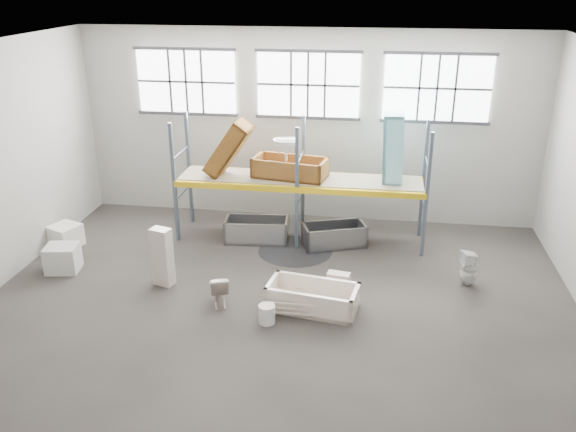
% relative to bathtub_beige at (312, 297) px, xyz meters
% --- Properties ---
extents(floor, '(12.00, 10.00, 0.10)m').
position_rel_bathtub_beige_xyz_m(floor, '(-0.70, -0.11, -0.31)').
color(floor, '#4D4641').
rests_on(floor, ground).
extents(ceiling, '(12.00, 10.00, 0.10)m').
position_rel_bathtub_beige_xyz_m(ceiling, '(-0.70, -0.11, 4.79)').
color(ceiling, silver).
rests_on(ceiling, ground).
extents(wall_back, '(12.00, 0.10, 5.00)m').
position_rel_bathtub_beige_xyz_m(wall_back, '(-0.70, 4.94, 2.24)').
color(wall_back, '#A3A097').
rests_on(wall_back, ground).
extents(wall_front, '(12.00, 0.10, 5.00)m').
position_rel_bathtub_beige_xyz_m(wall_front, '(-0.70, -5.16, 2.24)').
color(wall_front, '#ADAAA1').
rests_on(wall_front, ground).
extents(window_left, '(2.60, 0.04, 1.60)m').
position_rel_bathtub_beige_xyz_m(window_left, '(-3.90, 4.83, 3.34)').
color(window_left, white).
rests_on(window_left, wall_back).
extents(window_mid, '(2.60, 0.04, 1.60)m').
position_rel_bathtub_beige_xyz_m(window_mid, '(-0.70, 4.83, 3.34)').
color(window_mid, white).
rests_on(window_mid, wall_back).
extents(window_right, '(2.60, 0.04, 1.60)m').
position_rel_bathtub_beige_xyz_m(window_right, '(2.50, 4.83, 3.34)').
color(window_right, white).
rests_on(window_right, wall_back).
extents(rack_upright_la, '(0.08, 0.08, 3.00)m').
position_rel_bathtub_beige_xyz_m(rack_upright_la, '(-3.70, 2.79, 1.24)').
color(rack_upright_la, slate).
rests_on(rack_upright_la, floor).
extents(rack_upright_lb, '(0.08, 0.08, 3.00)m').
position_rel_bathtub_beige_xyz_m(rack_upright_lb, '(-3.70, 3.99, 1.24)').
color(rack_upright_lb, slate).
rests_on(rack_upright_lb, floor).
extents(rack_upright_ma, '(0.08, 0.08, 3.00)m').
position_rel_bathtub_beige_xyz_m(rack_upright_ma, '(-0.70, 2.79, 1.24)').
color(rack_upright_ma, slate).
rests_on(rack_upright_ma, floor).
extents(rack_upright_mb, '(0.08, 0.08, 3.00)m').
position_rel_bathtub_beige_xyz_m(rack_upright_mb, '(-0.70, 3.99, 1.24)').
color(rack_upright_mb, slate).
rests_on(rack_upright_mb, floor).
extents(rack_upright_ra, '(0.08, 0.08, 3.00)m').
position_rel_bathtub_beige_xyz_m(rack_upright_ra, '(2.30, 2.79, 1.24)').
color(rack_upright_ra, slate).
rests_on(rack_upright_ra, floor).
extents(rack_upright_rb, '(0.08, 0.08, 3.00)m').
position_rel_bathtub_beige_xyz_m(rack_upright_rb, '(2.30, 3.99, 1.24)').
color(rack_upright_rb, slate).
rests_on(rack_upright_rb, floor).
extents(rack_beam_front, '(6.00, 0.10, 0.14)m').
position_rel_bathtub_beige_xyz_m(rack_beam_front, '(-0.70, 2.79, 1.24)').
color(rack_beam_front, yellow).
rests_on(rack_beam_front, floor).
extents(rack_beam_back, '(6.00, 0.10, 0.14)m').
position_rel_bathtub_beige_xyz_m(rack_beam_back, '(-0.70, 3.99, 1.24)').
color(rack_beam_back, yellow).
rests_on(rack_beam_back, floor).
extents(shelf_deck, '(5.90, 1.10, 0.03)m').
position_rel_bathtub_beige_xyz_m(shelf_deck, '(-0.70, 3.39, 1.32)').
color(shelf_deck, gray).
rests_on(shelf_deck, floor).
extents(wet_patch, '(1.80, 1.80, 0.00)m').
position_rel_bathtub_beige_xyz_m(wet_patch, '(-0.70, 2.59, -0.26)').
color(wet_patch, black).
rests_on(wet_patch, floor).
extents(bathtub_beige, '(1.88, 1.10, 0.52)m').
position_rel_bathtub_beige_xyz_m(bathtub_beige, '(0.00, 0.00, 0.00)').
color(bathtub_beige, silver).
rests_on(bathtub_beige, floor).
extents(cistern_spare, '(0.50, 0.30, 0.44)m').
position_rel_bathtub_beige_xyz_m(cistern_spare, '(0.47, 0.64, 0.02)').
color(cistern_spare, beige).
rests_on(cistern_spare, bathtub_beige).
extents(sink_in_tub, '(0.57, 0.57, 0.15)m').
position_rel_bathtub_beige_xyz_m(sink_in_tub, '(-0.31, 0.59, -0.10)').
color(sink_in_tub, beige).
rests_on(sink_in_tub, bathtub_beige).
extents(toilet_beige, '(0.56, 0.74, 0.66)m').
position_rel_bathtub_beige_xyz_m(toilet_beige, '(-1.89, -0.08, 0.07)').
color(toilet_beige, beige).
rests_on(toilet_beige, floor).
extents(cistern_tall, '(0.48, 0.38, 1.29)m').
position_rel_bathtub_beige_xyz_m(cistern_tall, '(-3.28, 0.55, 0.38)').
color(cistern_tall, beige).
rests_on(cistern_tall, floor).
extents(toilet_white, '(0.45, 0.45, 0.79)m').
position_rel_bathtub_beige_xyz_m(toilet_white, '(3.20, 1.49, 0.14)').
color(toilet_white, white).
rests_on(toilet_white, floor).
extents(steel_tub_left, '(1.62, 0.86, 0.57)m').
position_rel_bathtub_beige_xyz_m(steel_tub_left, '(-1.74, 3.05, 0.03)').
color(steel_tub_left, '#B3B4BB').
rests_on(steel_tub_left, floor).
extents(steel_tub_right, '(1.65, 1.16, 0.55)m').
position_rel_bathtub_beige_xyz_m(steel_tub_right, '(0.19, 3.04, 0.01)').
color(steel_tub_right, '#97999F').
rests_on(steel_tub_right, floor).
extents(rust_tub_flat, '(1.90, 1.14, 0.50)m').
position_rel_bathtub_beige_xyz_m(rust_tub_flat, '(-0.96, 3.43, 1.56)').
color(rust_tub_flat, '#935D24').
rests_on(rust_tub_flat, shelf_deck).
extents(rust_tub_tilted, '(1.25, 0.79, 1.45)m').
position_rel_bathtub_beige_xyz_m(rust_tub_tilted, '(-2.43, 3.27, 2.03)').
color(rust_tub_tilted, brown).
rests_on(rust_tub_tilted, shelf_deck).
extents(sink_on_shelf, '(0.69, 0.57, 0.55)m').
position_rel_bathtub_beige_xyz_m(sink_on_shelf, '(-1.02, 3.21, 1.83)').
color(sink_on_shelf, silver).
rests_on(sink_on_shelf, rust_tub_flat).
extents(blue_tub_upright, '(0.56, 0.81, 1.69)m').
position_rel_bathtub_beige_xyz_m(blue_tub_upright, '(1.50, 3.55, 2.13)').
color(blue_tub_upright, '#88DBEB').
rests_on(blue_tub_upright, shelf_deck).
extents(bucket, '(0.42, 0.42, 0.37)m').
position_rel_bathtub_beige_xyz_m(bucket, '(-0.81, -0.64, -0.07)').
color(bucket, silver).
rests_on(bucket, floor).
extents(carton_near, '(0.79, 0.71, 0.60)m').
position_rel_bathtub_beige_xyz_m(carton_near, '(-5.73, 0.82, 0.04)').
color(carton_near, beige).
rests_on(carton_near, floor).
extents(carton_far, '(0.84, 0.84, 0.54)m').
position_rel_bathtub_beige_xyz_m(carton_far, '(-6.32, 2.05, 0.01)').
color(carton_far, white).
rests_on(carton_far, floor).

